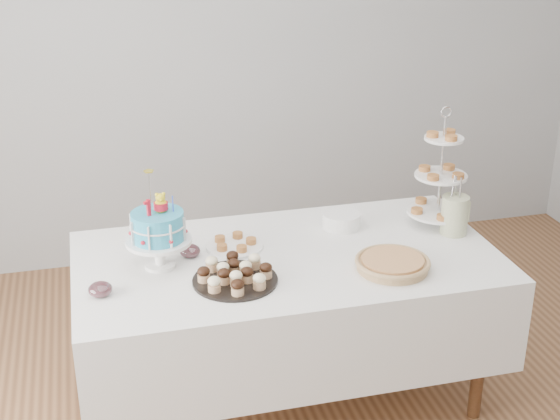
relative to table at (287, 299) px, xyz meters
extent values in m
cube|color=#9B9EA0|center=(0.00, 1.70, 0.81)|extent=(5.00, 0.04, 2.70)
cube|color=silver|center=(0.00, 0.00, 0.00)|extent=(1.92, 1.02, 0.45)
cylinder|color=brown|center=(-0.82, -0.37, -0.21)|extent=(0.06, 0.06, 0.67)
cylinder|color=brown|center=(0.82, -0.37, -0.21)|extent=(0.06, 0.06, 0.67)
cylinder|color=brown|center=(-0.82, 0.37, -0.21)|extent=(0.06, 0.06, 0.67)
cylinder|color=brown|center=(0.82, 0.37, -0.21)|extent=(0.06, 0.06, 0.67)
cylinder|color=#2EA3CB|center=(-0.57, 0.03, 0.43)|extent=(0.23, 0.23, 0.12)
torus|color=silver|center=(-0.57, 0.03, 0.43)|extent=(0.24, 0.24, 0.01)
cube|color=red|center=(-0.61, 0.01, 0.53)|extent=(0.02, 0.02, 0.07)
cylinder|color=blue|center=(-0.50, 0.03, 0.53)|extent=(0.01, 0.01, 0.07)
cylinder|color=silver|center=(-0.59, 0.06, 0.58)|extent=(0.00, 0.00, 0.18)
cylinder|color=#FFED46|center=(-0.59, 0.06, 0.67)|extent=(0.05, 0.05, 0.01)
cylinder|color=black|center=(-0.28, -0.19, 0.23)|extent=(0.37, 0.37, 0.01)
ellipsoid|color=black|center=(-0.35, -0.19, 0.29)|extent=(0.05, 0.05, 0.04)
ellipsoid|color=beige|center=(-0.21, -0.19, 0.29)|extent=(0.05, 0.05, 0.04)
cylinder|color=tan|center=(0.41, -0.25, 0.25)|extent=(0.31, 0.31, 0.04)
cylinder|color=#B17445|center=(0.41, -0.25, 0.27)|extent=(0.27, 0.27, 0.02)
torus|color=tan|center=(0.41, -0.25, 0.27)|extent=(0.33, 0.33, 0.02)
cylinder|color=silver|center=(0.81, 0.16, 0.50)|extent=(0.02, 0.02, 0.55)
cylinder|color=white|center=(0.81, 0.16, 0.29)|extent=(0.31, 0.31, 0.01)
cylinder|color=white|center=(0.81, 0.16, 0.48)|extent=(0.26, 0.26, 0.01)
cylinder|color=white|center=(0.81, 0.16, 0.67)|extent=(0.19, 0.19, 0.01)
torus|color=silver|center=(0.81, 0.16, 0.80)|extent=(0.06, 0.01, 0.06)
cylinder|color=white|center=(0.34, 0.24, 0.26)|extent=(0.19, 0.19, 0.07)
cylinder|color=white|center=(-0.22, 0.15, 0.23)|extent=(0.27, 0.27, 0.01)
ellipsoid|color=silver|center=(-0.84, -0.16, 0.26)|extent=(0.10, 0.10, 0.06)
cylinder|color=#5B0713|center=(-0.84, -0.16, 0.25)|extent=(0.07, 0.07, 0.03)
ellipsoid|color=silver|center=(-0.43, 0.10, 0.25)|extent=(0.10, 0.10, 0.06)
cylinder|color=#5B0713|center=(-0.43, 0.10, 0.25)|extent=(0.07, 0.07, 0.03)
cylinder|color=silver|center=(0.84, 0.04, 0.32)|extent=(0.13, 0.13, 0.19)
cylinder|color=silver|center=(0.91, 0.02, 0.34)|extent=(0.01, 0.01, 0.10)
camera|label=1|loc=(-0.82, -3.07, 1.81)|focal=50.00mm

